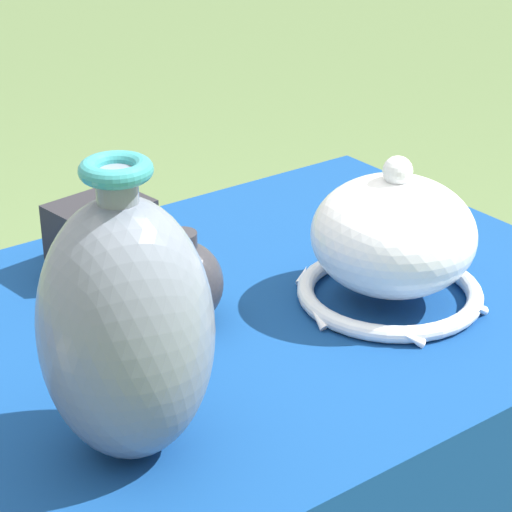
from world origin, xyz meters
The scene contains 5 objects.
display_table centered at (0.00, -0.02, 0.63)m, with size 1.22×0.70×0.71m.
vase_tall_bulbous centered at (-0.13, -0.17, 0.85)m, with size 0.17×0.17×0.31m.
vase_dome_bell centered at (0.30, -0.10, 0.79)m, with size 0.25×0.24×0.20m.
mosaic_tile_box centered at (0.04, 0.21, 0.76)m, with size 0.14×0.12×0.10m.
jar_round_charcoal centered at (0.05, 0.01, 0.76)m, with size 0.10×0.10×0.12m.
Camera 1 is at (-0.52, -0.91, 1.32)m, focal length 70.00 mm.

